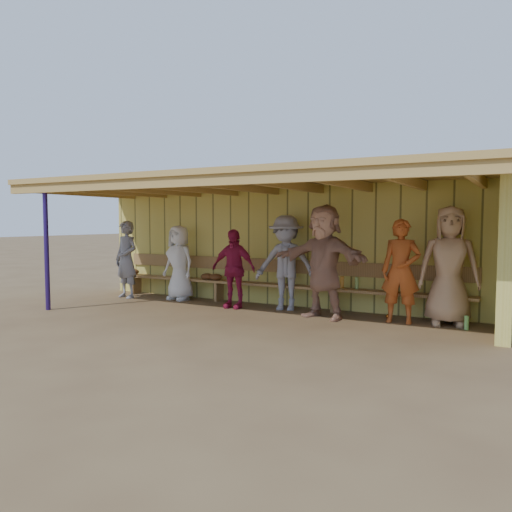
# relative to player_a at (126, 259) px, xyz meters

# --- Properties ---
(ground) EXTENTS (90.00, 90.00, 0.00)m
(ground) POSITION_rel_player_a_xyz_m (3.34, -0.47, -0.85)
(ground) COLOR brown
(ground) RESTS_ON ground
(player_a) EXTENTS (0.68, 0.51, 1.71)m
(player_a) POSITION_rel_player_a_xyz_m (0.00, 0.00, 0.00)
(player_a) COLOR gray
(player_a) RESTS_ON ground
(player_b) EXTENTS (0.85, 0.62, 1.61)m
(player_b) POSITION_rel_player_a_xyz_m (1.19, 0.34, -0.05)
(player_b) COLOR white
(player_b) RESTS_ON ground
(player_d) EXTENTS (0.93, 0.45, 1.55)m
(player_d) POSITION_rel_player_a_xyz_m (2.74, 0.04, -0.08)
(player_d) COLOR #A91B40
(player_d) RESTS_ON ground
(player_e) EXTENTS (1.29, 0.92, 1.81)m
(player_e) POSITION_rel_player_a_xyz_m (3.74, 0.33, 0.05)
(player_e) COLOR gray
(player_e) RESTS_ON ground
(player_f) EXTENTS (1.94, 0.98, 2.00)m
(player_f) POSITION_rel_player_a_xyz_m (4.68, -0.10, 0.14)
(player_f) COLOR tan
(player_f) RESTS_ON ground
(player_g) EXTENTS (0.67, 0.47, 1.74)m
(player_g) POSITION_rel_player_a_xyz_m (5.95, 0.15, 0.02)
(player_g) COLOR #BB4F1D
(player_g) RESTS_ON ground
(player_h) EXTENTS (1.06, 0.81, 1.95)m
(player_h) POSITION_rel_player_a_xyz_m (6.68, 0.34, 0.12)
(player_h) COLOR tan
(player_h) RESTS_ON ground
(dugout_structure) EXTENTS (8.80, 3.20, 2.50)m
(dugout_structure) POSITION_rel_player_a_xyz_m (3.73, 0.22, 0.84)
(dugout_structure) COLOR #D6C95B
(dugout_structure) RESTS_ON ground
(bench) EXTENTS (7.60, 0.34, 0.93)m
(bench) POSITION_rel_player_a_xyz_m (3.34, 0.65, -0.33)
(bench) COLOR #A37A45
(bench) RESTS_ON ground
(dugout_equipment) EXTENTS (7.48, 0.62, 0.80)m
(dugout_equipment) POSITION_rel_player_a_xyz_m (2.15, 0.52, -0.36)
(dugout_equipment) COLOR orange
(dugout_equipment) RESTS_ON ground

